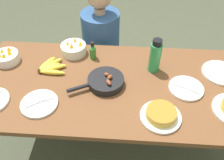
# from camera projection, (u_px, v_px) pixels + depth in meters

# --- Properties ---
(ground_plane) EXTENTS (14.00, 14.00, 0.00)m
(ground_plane) POSITION_uv_depth(u_px,v_px,m) (112.00, 145.00, 2.07)
(ground_plane) COLOR #474C38
(dining_table) EXTENTS (1.80, 0.82, 0.77)m
(dining_table) POSITION_uv_depth(u_px,v_px,m) (112.00, 94.00, 1.61)
(dining_table) COLOR brown
(dining_table) RESTS_ON ground_plane
(banana_bunch) EXTENTS (0.20, 0.18, 0.04)m
(banana_bunch) POSITION_uv_depth(u_px,v_px,m) (50.00, 67.00, 1.62)
(banana_bunch) COLOR yellow
(banana_bunch) RESTS_ON dining_table
(skillet) EXTENTS (0.35, 0.24, 0.08)m
(skillet) POSITION_uv_depth(u_px,v_px,m) (105.00, 81.00, 1.51)
(skillet) COLOR black
(skillet) RESTS_ON dining_table
(frittata_plate_side) EXTENTS (0.23, 0.23, 0.06)m
(frittata_plate_side) POSITION_uv_depth(u_px,v_px,m) (161.00, 115.00, 1.32)
(frittata_plate_side) COLOR silver
(frittata_plate_side) RESTS_ON dining_table
(empty_plate_near_front) EXTENTS (0.25, 0.25, 0.02)m
(empty_plate_near_front) POSITION_uv_depth(u_px,v_px,m) (221.00, 73.00, 1.60)
(empty_plate_near_front) COLOR silver
(empty_plate_near_front) RESTS_ON dining_table
(empty_plate_far_left) EXTENTS (0.22, 0.22, 0.02)m
(empty_plate_far_left) POSITION_uv_depth(u_px,v_px,m) (39.00, 104.00, 1.40)
(empty_plate_far_left) COLOR silver
(empty_plate_far_left) RESTS_ON dining_table
(empty_plate_far_right) EXTENTS (0.22, 0.22, 0.02)m
(empty_plate_far_right) POSITION_uv_depth(u_px,v_px,m) (186.00, 88.00, 1.49)
(empty_plate_far_right) COLOR silver
(empty_plate_far_right) RESTS_ON dining_table
(fruit_bowl_mango) EXTENTS (0.17, 0.17, 0.11)m
(fruit_bowl_mango) POSITION_uv_depth(u_px,v_px,m) (6.00, 57.00, 1.67)
(fruit_bowl_mango) COLOR silver
(fruit_bowl_mango) RESTS_ON dining_table
(fruit_bowl_citrus) EXTENTS (0.18, 0.18, 0.11)m
(fruit_bowl_citrus) POSITION_uv_depth(u_px,v_px,m) (74.00, 49.00, 1.74)
(fruit_bowl_citrus) COLOR silver
(fruit_bowl_citrus) RESTS_ON dining_table
(water_bottle) EXTENTS (0.08, 0.08, 0.24)m
(water_bottle) POSITION_uv_depth(u_px,v_px,m) (155.00, 56.00, 1.55)
(water_bottle) COLOR #2D9351
(water_bottle) RESTS_ON dining_table
(hot_sauce_bottle) EXTENTS (0.05, 0.05, 0.14)m
(hot_sauce_bottle) POSITION_uv_depth(u_px,v_px,m) (93.00, 51.00, 1.68)
(hot_sauce_bottle) COLOR #337F2D
(hot_sauce_bottle) RESTS_ON dining_table
(person_figure) EXTENTS (0.35, 0.35, 1.17)m
(person_figure) POSITION_uv_depth(u_px,v_px,m) (102.00, 57.00, 2.18)
(person_figure) COLOR black
(person_figure) RESTS_ON ground_plane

